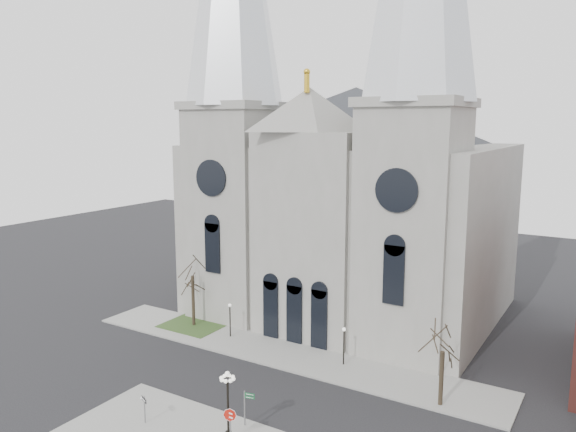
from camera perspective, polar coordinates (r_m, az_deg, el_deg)
The scene contains 12 objects.
ground at distance 43.69m, azimuth -8.92°, elevation -18.43°, with size 160.00×160.00×0.00m, color black.
sidewalk_far at distance 51.64m, azimuth -0.77°, elevation -13.65°, with size 40.00×6.00×0.14m, color gray.
grass_patch at distance 58.54m, azimuth -9.54°, elevation -10.90°, with size 6.00×5.00×0.18m, color #344E21.
cathedral at distance 57.87m, azimuth 5.53°, elevation 7.59°, with size 33.00×26.66×54.00m.
tree_left at distance 56.87m, azimuth -9.69°, elevation -5.70°, with size 3.20×3.20×7.50m.
tree_right at distance 42.59m, azimuth 15.45°, elevation -12.80°, with size 3.20×3.20×6.00m.
ped_lamp_left at distance 54.42m, azimuth -5.92°, elevation -9.91°, with size 0.32×0.32×3.26m.
ped_lamp_right at distance 48.50m, azimuth 5.70°, elevation -12.39°, with size 0.32×0.32×3.26m.
stop_sign at distance 37.85m, azimuth -5.89°, elevation -19.79°, with size 0.89×0.09×2.47m.
globe_lamp at distance 37.45m, azimuth -6.14°, elevation -17.91°, with size 1.37×1.37×4.84m.
one_way_sign at distance 41.33m, azimuth -14.37°, elevation -18.07°, with size 0.78×0.38×1.92m.
street_name_sign at distance 39.92m, azimuth -4.31°, elevation -18.63°, with size 0.77×0.24×2.46m.
Camera 1 is at (25.40, -29.10, 20.42)m, focal length 35.00 mm.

